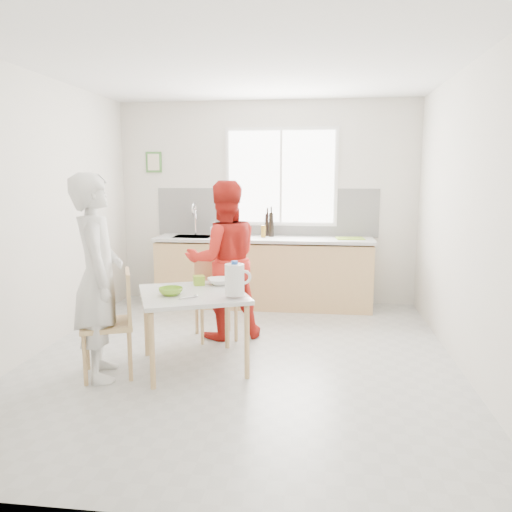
{
  "coord_description": "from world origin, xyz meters",
  "views": [
    {
      "loc": [
        0.71,
        -4.48,
        1.74
      ],
      "look_at": [
        0.12,
        0.2,
        0.96
      ],
      "focal_mm": 35.0,
      "sensor_mm": 36.0,
      "label": 1
    }
  ],
  "objects_px": {
    "bowl_green": "(171,291)",
    "dining_table": "(193,300)",
    "bowl_white": "(220,281)",
    "wine_bottle_b": "(267,225)",
    "wine_bottle_a": "(271,225)",
    "person_white": "(98,277)",
    "milk_jug": "(235,279)",
    "chair_far": "(214,291)",
    "chair_left": "(115,318)",
    "person_red": "(224,260)"
  },
  "relations": [
    {
      "from": "bowl_green",
      "to": "dining_table",
      "type": "bearing_deg",
      "value": 36.75
    },
    {
      "from": "bowl_white",
      "to": "wine_bottle_b",
      "type": "distance_m",
      "value": 2.07
    },
    {
      "from": "bowl_white",
      "to": "wine_bottle_a",
      "type": "bearing_deg",
      "value": 81.12
    },
    {
      "from": "person_white",
      "to": "bowl_white",
      "type": "distance_m",
      "value": 1.14
    },
    {
      "from": "person_white",
      "to": "wine_bottle_b",
      "type": "distance_m",
      "value": 2.93
    },
    {
      "from": "milk_jug",
      "to": "wine_bottle_b",
      "type": "bearing_deg",
      "value": 66.88
    },
    {
      "from": "chair_far",
      "to": "milk_jug",
      "type": "xyz_separation_m",
      "value": [
        0.4,
        -1.02,
        0.36
      ]
    },
    {
      "from": "chair_left",
      "to": "person_white",
      "type": "relative_size",
      "value": 0.52
    },
    {
      "from": "person_red",
      "to": "chair_left",
      "type": "bearing_deg",
      "value": 34.22
    },
    {
      "from": "bowl_green",
      "to": "person_white",
      "type": "bearing_deg",
      "value": -162.05
    },
    {
      "from": "milk_jug",
      "to": "wine_bottle_b",
      "type": "height_order",
      "value": "wine_bottle_b"
    },
    {
      "from": "person_white",
      "to": "milk_jug",
      "type": "relative_size",
      "value": 5.95
    },
    {
      "from": "dining_table",
      "to": "wine_bottle_b",
      "type": "distance_m",
      "value": 2.45
    },
    {
      "from": "bowl_white",
      "to": "wine_bottle_a",
      "type": "relative_size",
      "value": 0.74
    },
    {
      "from": "bowl_green",
      "to": "milk_jug",
      "type": "relative_size",
      "value": 0.71
    },
    {
      "from": "person_red",
      "to": "milk_jug",
      "type": "bearing_deg",
      "value": 83.3
    },
    {
      "from": "milk_jug",
      "to": "chair_far",
      "type": "bearing_deg",
      "value": 88.65
    },
    {
      "from": "chair_far",
      "to": "chair_left",
      "type": "bearing_deg",
      "value": -141.54
    },
    {
      "from": "bowl_white",
      "to": "milk_jug",
      "type": "xyz_separation_m",
      "value": [
        0.23,
        -0.48,
        0.13
      ]
    },
    {
      "from": "person_red",
      "to": "wine_bottle_a",
      "type": "bearing_deg",
      "value": -127.3
    },
    {
      "from": "dining_table",
      "to": "wine_bottle_a",
      "type": "height_order",
      "value": "wine_bottle_a"
    },
    {
      "from": "dining_table",
      "to": "bowl_green",
      "type": "height_order",
      "value": "bowl_green"
    },
    {
      "from": "bowl_white",
      "to": "milk_jug",
      "type": "relative_size",
      "value": 0.81
    },
    {
      "from": "chair_left",
      "to": "person_red",
      "type": "xyz_separation_m",
      "value": [
        0.74,
        1.14,
        0.33
      ]
    },
    {
      "from": "person_white",
      "to": "bowl_white",
      "type": "bearing_deg",
      "value": -77.2
    },
    {
      "from": "person_red",
      "to": "bowl_white",
      "type": "xyz_separation_m",
      "value": [
        0.06,
        -0.53,
        -0.11
      ]
    },
    {
      "from": "person_red",
      "to": "wine_bottle_b",
      "type": "distance_m",
      "value": 1.54
    },
    {
      "from": "milk_jug",
      "to": "wine_bottle_a",
      "type": "height_order",
      "value": "wine_bottle_a"
    },
    {
      "from": "person_white",
      "to": "bowl_green",
      "type": "xyz_separation_m",
      "value": [
        0.57,
        0.19,
        -0.15
      ]
    },
    {
      "from": "wine_bottle_a",
      "to": "wine_bottle_b",
      "type": "bearing_deg",
      "value": 125.29
    },
    {
      "from": "dining_table",
      "to": "person_white",
      "type": "height_order",
      "value": "person_white"
    },
    {
      "from": "chair_left",
      "to": "bowl_green",
      "type": "bearing_deg",
      "value": 84.06
    },
    {
      "from": "chair_far",
      "to": "milk_jug",
      "type": "distance_m",
      "value": 1.16
    },
    {
      "from": "wine_bottle_b",
      "to": "wine_bottle_a",
      "type": "bearing_deg",
      "value": -54.71
    },
    {
      "from": "person_red",
      "to": "chair_far",
      "type": "bearing_deg",
      "value": -27.86
    },
    {
      "from": "chair_left",
      "to": "chair_far",
      "type": "relative_size",
      "value": 1.02
    },
    {
      "from": "person_red",
      "to": "bowl_green",
      "type": "relative_size",
      "value": 8.04
    },
    {
      "from": "chair_left",
      "to": "wine_bottle_a",
      "type": "height_order",
      "value": "wine_bottle_a"
    },
    {
      "from": "chair_far",
      "to": "person_red",
      "type": "height_order",
      "value": "person_red"
    },
    {
      "from": "dining_table",
      "to": "wine_bottle_a",
      "type": "relative_size",
      "value": 3.69
    },
    {
      "from": "dining_table",
      "to": "wine_bottle_b",
      "type": "height_order",
      "value": "wine_bottle_b"
    },
    {
      "from": "chair_left",
      "to": "person_white",
      "type": "xyz_separation_m",
      "value": [
        -0.11,
        -0.05,
        0.37
      ]
    },
    {
      "from": "chair_far",
      "to": "bowl_white",
      "type": "relative_size",
      "value": 3.8
    },
    {
      "from": "person_red",
      "to": "milk_jug",
      "type": "distance_m",
      "value": 1.06
    },
    {
      "from": "person_red",
      "to": "bowl_white",
      "type": "distance_m",
      "value": 0.55
    },
    {
      "from": "chair_far",
      "to": "bowl_white",
      "type": "height_order",
      "value": "chair_far"
    },
    {
      "from": "bowl_green",
      "to": "milk_jug",
      "type": "xyz_separation_m",
      "value": [
        0.57,
        -0.01,
        0.13
      ]
    },
    {
      "from": "dining_table",
      "to": "chair_far",
      "type": "distance_m",
      "value": 0.9
    },
    {
      "from": "person_white",
      "to": "milk_jug",
      "type": "height_order",
      "value": "person_white"
    },
    {
      "from": "dining_table",
      "to": "person_red",
      "type": "height_order",
      "value": "person_red"
    }
  ]
}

